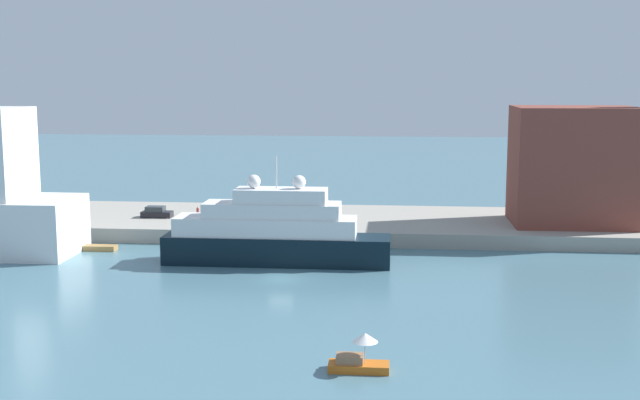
{
  "coord_description": "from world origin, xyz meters",
  "views": [
    {
      "loc": [
        11.69,
        -80.08,
        20.49
      ],
      "look_at": [
        3.42,
        6.0,
        7.3
      ],
      "focal_mm": 45.72,
      "sensor_mm": 36.0,
      "label": 1
    }
  ],
  "objects_px": {
    "person_figure": "(198,214)",
    "large_yacht": "(274,233)",
    "work_barge": "(96,248)",
    "harbor_building": "(573,166)",
    "mooring_bollard": "(326,228)",
    "small_motorboat": "(359,357)",
    "parked_car": "(157,213)"
  },
  "relations": [
    {
      "from": "work_barge",
      "to": "person_figure",
      "type": "relative_size",
      "value": 2.76
    },
    {
      "from": "small_motorboat",
      "to": "harbor_building",
      "type": "bearing_deg",
      "value": 63.99
    },
    {
      "from": "harbor_building",
      "to": "mooring_bollard",
      "type": "height_order",
      "value": "harbor_building"
    },
    {
      "from": "small_motorboat",
      "to": "work_barge",
      "type": "distance_m",
      "value": 49.62
    },
    {
      "from": "mooring_bollard",
      "to": "person_figure",
      "type": "bearing_deg",
      "value": 160.16
    },
    {
      "from": "parked_car",
      "to": "person_figure",
      "type": "relative_size",
      "value": 2.29
    },
    {
      "from": "work_barge",
      "to": "mooring_bollard",
      "type": "xyz_separation_m",
      "value": [
        26.95,
        5.34,
        1.91
      ]
    },
    {
      "from": "small_motorboat",
      "to": "parked_car",
      "type": "bearing_deg",
      "value": 120.53
    },
    {
      "from": "parked_car",
      "to": "mooring_bollard",
      "type": "bearing_deg",
      "value": -18.14
    },
    {
      "from": "work_barge",
      "to": "large_yacht",
      "type": "bearing_deg",
      "value": -11.86
    },
    {
      "from": "work_barge",
      "to": "harbor_building",
      "type": "relative_size",
      "value": 0.33
    },
    {
      "from": "large_yacht",
      "to": "work_barge",
      "type": "xyz_separation_m",
      "value": [
        -22.08,
        4.64,
        -3.05
      ]
    },
    {
      "from": "harbor_building",
      "to": "parked_car",
      "type": "distance_m",
      "value": 54.56
    },
    {
      "from": "parked_car",
      "to": "person_figure",
      "type": "xyz_separation_m",
      "value": [
        5.98,
        -1.38,
        0.19
      ]
    },
    {
      "from": "parked_car",
      "to": "person_figure",
      "type": "distance_m",
      "value": 6.14
    },
    {
      "from": "person_figure",
      "to": "mooring_bollard",
      "type": "xyz_separation_m",
      "value": [
        17.44,
        -6.29,
        -0.4
      ]
    },
    {
      "from": "work_barge",
      "to": "person_figure",
      "type": "distance_m",
      "value": 15.2
    },
    {
      "from": "small_motorboat",
      "to": "parked_car",
      "type": "relative_size",
      "value": 1.05
    },
    {
      "from": "large_yacht",
      "to": "person_figure",
      "type": "height_order",
      "value": "large_yacht"
    },
    {
      "from": "small_motorboat",
      "to": "mooring_bollard",
      "type": "relative_size",
      "value": 5.05
    },
    {
      "from": "person_figure",
      "to": "large_yacht",
      "type": "bearing_deg",
      "value": -52.3
    },
    {
      "from": "mooring_bollard",
      "to": "small_motorboat",
      "type": "bearing_deg",
      "value": -81.82
    },
    {
      "from": "large_yacht",
      "to": "mooring_bollard",
      "type": "xyz_separation_m",
      "value": [
        4.87,
        9.97,
        -1.14
      ]
    },
    {
      "from": "large_yacht",
      "to": "small_motorboat",
      "type": "height_order",
      "value": "large_yacht"
    },
    {
      "from": "small_motorboat",
      "to": "parked_car",
      "type": "height_order",
      "value": "parked_car"
    },
    {
      "from": "work_barge",
      "to": "small_motorboat",
      "type": "bearing_deg",
      "value": -48.25
    },
    {
      "from": "large_yacht",
      "to": "harbor_building",
      "type": "xyz_separation_m",
      "value": [
        35.58,
        18.07,
        5.88
      ]
    },
    {
      "from": "parked_car",
      "to": "person_figure",
      "type": "bearing_deg",
      "value": -13.02
    },
    {
      "from": "work_barge",
      "to": "parked_car",
      "type": "relative_size",
      "value": 1.21
    },
    {
      "from": "small_motorboat",
      "to": "work_barge",
      "type": "xyz_separation_m",
      "value": [
        -33.04,
        37.02,
        -0.68
      ]
    },
    {
      "from": "small_motorboat",
      "to": "person_figure",
      "type": "xyz_separation_m",
      "value": [
        -23.53,
        48.65,
        1.63
      ]
    },
    {
      "from": "large_yacht",
      "to": "harbor_building",
      "type": "relative_size",
      "value": 1.66
    }
  ]
}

